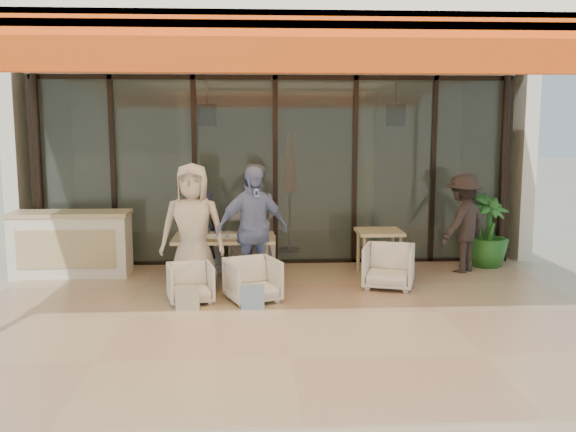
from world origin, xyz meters
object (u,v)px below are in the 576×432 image
object	(u,v)px
dining_table	(224,240)
diner_grey	(252,221)
diner_navy	(198,225)
chair_far_right	(253,251)
diner_cream	(193,229)
side_table	(379,237)
chair_near_right	(253,278)
diner_periwinkle	(252,230)
chair_near_left	(190,281)
potted_palm	(488,231)
host_counter	(71,244)
standing_woman	(463,224)
side_chair	(389,265)
chair_far_left	(201,250)

from	to	relation	value
dining_table	diner_grey	xyz separation A→B (m)	(0.43, 0.44, 0.21)
diner_navy	chair_far_right	bearing A→B (deg)	-157.48
diner_cream	dining_table	bearing A→B (deg)	52.14
diner_grey	diner_cream	size ratio (longest dim) A/B	0.96
dining_table	diner_cream	size ratio (longest dim) A/B	0.80
chair_far_right	diner_cream	bearing A→B (deg)	76.96
side_table	chair_far_right	bearing A→B (deg)	164.69
chair_near_right	diner_periwinkle	xyz separation A→B (m)	(0.00, 0.50, 0.58)
chair_near_left	potted_palm	distance (m)	5.16
dining_table	chair_far_right	size ratio (longest dim) A/B	2.36
host_counter	potted_palm	xyz separation A→B (m)	(6.80, 0.28, 0.09)
standing_woman	chair_near_left	bearing A→B (deg)	-20.62
chair_near_right	side_chair	size ratio (longest dim) A/B	0.92
diner_cream	side_table	size ratio (longest dim) A/B	2.50
chair_far_right	diner_navy	size ratio (longest dim) A/B	0.37
host_counter	chair_near_right	distance (m)	3.29
side_table	chair_far_left	bearing A→B (deg)	169.10
diner_navy	side_table	xyz separation A→B (m)	(2.83, -0.05, -0.22)
chair_far_left	diner_grey	bearing A→B (deg)	143.59
host_counter	diner_periwinkle	distance (m)	3.09
diner_navy	diner_periwinkle	distance (m)	1.23
diner_cream	side_table	distance (m)	2.97
chair_far_left	side_table	bearing A→B (deg)	163.45
chair_near_right	diner_grey	bearing A→B (deg)	68.70
diner_periwinkle	side_chair	distance (m)	2.07
chair_near_left	chair_near_right	bearing A→B (deg)	-12.86
chair_near_left	side_chair	size ratio (longest dim) A/B	0.83
chair_far_left	side_table	distance (m)	2.90
standing_woman	diner_cream	bearing A→B (deg)	-26.82
diner_grey	potted_palm	distance (m)	3.98
chair_far_right	diner_periwinkle	xyz separation A→B (m)	(0.00, -1.40, 0.60)
side_table	chair_near_left	bearing A→B (deg)	-154.44
dining_table	chair_near_right	distance (m)	1.11
diner_grey	potted_palm	bearing A→B (deg)	-170.60
standing_woman	potted_palm	xyz separation A→B (m)	(0.55, 0.37, -0.19)
chair_near_right	potted_palm	distance (m)	4.39
diner_cream	potted_palm	bearing A→B (deg)	20.56
diner_navy	standing_woman	xyz separation A→B (m)	(4.23, 0.13, -0.05)
host_counter	chair_near_left	world-z (taller)	host_counter
side_table	diner_navy	bearing A→B (deg)	179.08
diner_grey	diner_navy	bearing A→B (deg)	2.11
chair_far_right	side_chair	distance (m)	2.38
dining_table	diner_navy	size ratio (longest dim) A/B	0.88
chair_near_right	dining_table	bearing A→B (deg)	92.84
potted_palm	chair_near_right	bearing A→B (deg)	-154.21
chair_far_left	diner_periwinkle	distance (m)	1.72
host_counter	side_table	distance (m)	4.86
side_table	dining_table	bearing A→B (deg)	-170.65
chair_near_left	standing_woman	distance (m)	4.53
chair_near_left	diner_grey	bearing A→B (deg)	46.17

